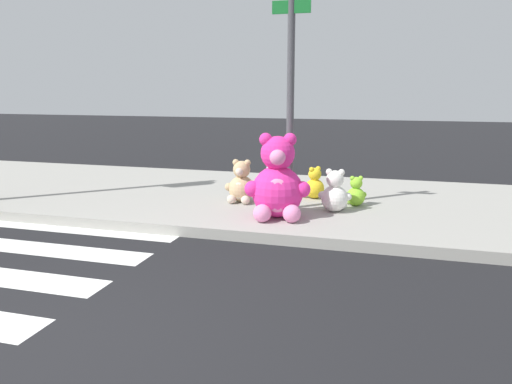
% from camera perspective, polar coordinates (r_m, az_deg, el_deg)
% --- Properties ---
extents(ground_plane, '(60.00, 60.00, 0.00)m').
position_cam_1_polar(ground_plane, '(4.25, -24.09, -16.58)').
color(ground_plane, black).
extents(sidewalk, '(28.00, 4.40, 0.15)m').
position_cam_1_polar(sidewalk, '(8.60, -1.54, -0.72)').
color(sidewalk, '#9E9B93').
rests_on(sidewalk, ground_plane).
extents(sign_pole, '(0.56, 0.11, 3.20)m').
position_cam_1_polar(sign_pole, '(7.36, 4.04, 11.05)').
color(sign_pole, '#4C4C51').
rests_on(sign_pole, sidewalk).
extents(plush_pink_large, '(0.92, 0.85, 1.21)m').
position_cam_1_polar(plush_pink_large, '(6.93, 2.52, 0.90)').
color(plush_pink_large, '#F22D93').
rests_on(plush_pink_large, sidewalk).
extents(plush_yellow, '(0.39, 0.38, 0.54)m').
position_cam_1_polar(plush_yellow, '(8.28, 6.77, 0.76)').
color(plush_yellow, yellow).
rests_on(plush_yellow, sidewalk).
extents(plush_tan, '(0.54, 0.47, 0.70)m').
position_cam_1_polar(plush_tan, '(7.92, -1.72, 0.81)').
color(plush_tan, tan).
rests_on(plush_tan, sidewalk).
extents(plush_lime, '(0.35, 0.34, 0.48)m').
position_cam_1_polar(plush_lime, '(7.85, 11.55, -0.19)').
color(plush_lime, '#8CD133').
rests_on(plush_lime, sidewalk).
extents(plush_white, '(0.50, 0.44, 0.65)m').
position_cam_1_polar(plush_white, '(7.42, 9.17, -0.26)').
color(plush_white, white).
rests_on(plush_white, sidewalk).
extents(plush_lavender, '(0.46, 0.46, 0.64)m').
position_cam_1_polar(plush_lavender, '(8.46, 2.20, 1.36)').
color(plush_lavender, '#B28CD8').
rests_on(plush_lavender, sidewalk).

